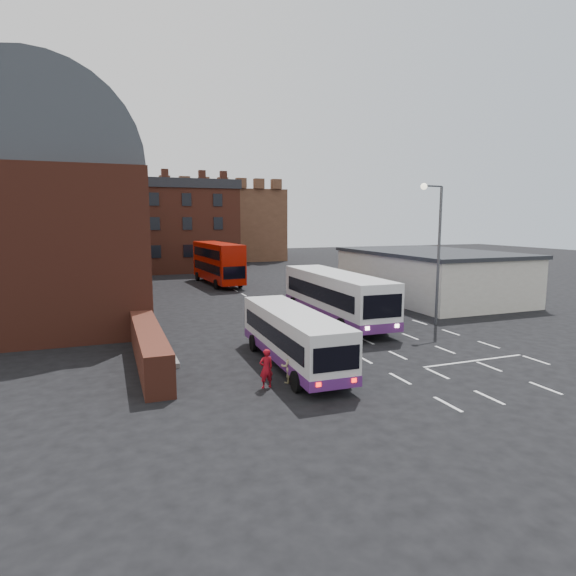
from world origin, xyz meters
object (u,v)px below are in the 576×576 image
object	(u,v)px
bus_white_outbound	(293,334)
street_lamp	(436,241)
bus_red_double	(218,263)
pedestrian_beige	(289,366)
bus_white_inbound	(336,293)
bus_blue	(358,292)
pedestrian_red	(266,368)

from	to	relation	value
bus_white_outbound	street_lamp	world-z (taller)	street_lamp
bus_red_double	pedestrian_beige	bearing A→B (deg)	78.71
bus_white_inbound	bus_blue	xyz separation A→B (m)	(3.34, 2.81, -0.46)
bus_white_outbound	street_lamp	bearing A→B (deg)	24.11
pedestrian_red	bus_blue	bearing A→B (deg)	-137.41
bus_blue	bus_red_double	bearing A→B (deg)	-66.29
bus_blue	street_lamp	size ratio (longest dim) A/B	1.04
bus_blue	pedestrian_red	xyz separation A→B (m)	(-11.91, -13.61, -0.69)
street_lamp	pedestrian_beige	size ratio (longest dim) A/B	6.31
bus_blue	pedestrian_red	size ratio (longest dim) A/B	5.78
bus_red_double	pedestrian_red	distance (m)	33.20
bus_blue	bus_red_double	size ratio (longest dim) A/B	0.85
street_lamp	pedestrian_beige	world-z (taller)	street_lamp
bus_white_outbound	bus_blue	distance (m)	14.75
bus_white_inbound	pedestrian_beige	world-z (taller)	bus_white_inbound
street_lamp	pedestrian_red	size ratio (longest dim) A/B	5.55
bus_white_outbound	street_lamp	xyz separation A→B (m)	(12.01, 5.06, 4.01)
bus_white_inbound	bus_red_double	xyz separation A→B (m)	(-3.29, 21.94, 0.39)
bus_red_double	pedestrian_red	xyz separation A→B (m)	(-5.27, -32.74, -1.55)
bus_white_outbound	bus_red_double	size ratio (longest dim) A/B	0.86
street_lamp	bus_white_outbound	bearing A→B (deg)	-157.16
pedestrian_red	pedestrian_beige	xyz separation A→B (m)	(1.10, 0.23, -0.10)
bus_red_double	pedestrian_beige	distance (m)	32.82
pedestrian_red	bus_white_outbound	bearing A→B (deg)	-137.10
bus_red_double	pedestrian_red	size ratio (longest dim) A/B	6.83
bus_white_outbound	bus_white_inbound	distance (m)	10.46
bus_blue	pedestrian_beige	xyz separation A→B (m)	(-10.80, -13.38, -0.79)
pedestrian_beige	bus_white_outbound	bearing A→B (deg)	-105.67
bus_white_outbound	bus_blue	size ratio (longest dim) A/B	1.02
street_lamp	pedestrian_beige	distance (m)	15.77
bus_blue	pedestrian_red	world-z (taller)	bus_blue
bus_white_outbound	bus_white_inbound	size ratio (longest dim) A/B	0.79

